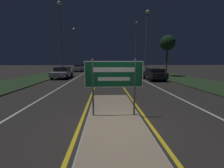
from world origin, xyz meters
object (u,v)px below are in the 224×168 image
Objects in this scene: streetlight_left_far at (74,45)px; car_receding_0 at (154,74)px; car_approaching_2 at (85,66)px; warning_sign at (166,66)px; highway_sign at (114,76)px; streetlight_right_near at (147,34)px; car_receding_1 at (124,70)px; streetlight_left_near at (61,28)px; car_approaching_1 at (78,68)px; car_approaching_0 at (62,72)px; streetlight_right_far at (136,43)px.

streetlight_left_far reaches higher than car_receding_0.
warning_sign is at bearing -52.93° from car_approaching_2.
car_receding_0 is 7.40m from warning_sign.
streetlight_right_near reaches higher than highway_sign.
car_receding_0 is 8.04m from car_receding_1.
car_approaching_2 is at bearing 88.23° from streetlight_left_near.
warning_sign reaches higher than car_receding_0.
streetlight_left_near is at bearing 111.25° from highway_sign.
streetlight_right_near reaches higher than car_approaching_1.
car_approaching_2 is 2.10× the size of warning_sign.
streetlight_right_near is at bearing 15.17° from car_approaching_0.
car_approaching_0 is at bearing 167.09° from car_receding_0.
highway_sign reaches higher than car_receding_1.
highway_sign is at bearing -117.98° from warning_sign.
streetlight_left_far is at bearing 128.62° from car_receding_0.
streetlight_right_near is 8.19m from car_receding_0.
warning_sign is at bearing -11.57° from car_receding_1.
car_approaching_1 reaches higher than car_receding_0.
car_approaching_0 is 24.15m from car_approaching_2.
car_receding_1 is at bearing -65.23° from car_approaching_2.
streetlight_right_far reaches higher than highway_sign.
car_approaching_1 is (-12.64, -0.63, -5.46)m from streetlight_right_far.
car_approaching_1 is at bearing 138.42° from car_receding_1.
streetlight_left_far is 2.07× the size of car_receding_1.
car_receding_1 reaches higher than car_approaching_0.
streetlight_left_near is 11.52m from car_receding_1.
streetlight_right_far is at bearing -40.27° from car_approaching_2.
warning_sign is at bearing 5.20° from streetlight_right_near.
warning_sign reaches higher than car_approaching_1.
highway_sign is at bearing -103.34° from streetlight_right_far.
car_receding_1 is 6.85m from warning_sign.
streetlight_right_near is at bearing -59.82° from car_approaching_2.
car_receding_0 is (12.23, -5.50, -6.18)m from streetlight_left_near.
car_receding_1 is 21.16m from car_approaching_2.
highway_sign is at bearing -109.17° from streetlight_right_near.
streetlight_right_near is 2.11× the size of car_approaching_2.
car_approaching_2 is at bearing 114.77° from car_receding_1.
warning_sign is (15.54, -20.58, 0.66)m from car_approaching_2.
highway_sign is 28.10m from streetlight_left_far.
streetlight_left_near reaches higher than streetlight_left_far.
highway_sign is 0.21× the size of streetlight_left_near.
streetlight_right_far is at bearing 76.66° from highway_sign.
car_receding_0 is at bearing 64.67° from highway_sign.
warning_sign is (16.20, -9.10, -4.17)m from streetlight_left_far.
streetlight_left_near is at bearing -91.77° from car_approaching_2.
car_receding_0 is (-0.58, -5.90, -5.65)m from streetlight_right_near.
car_receding_0 is at bearing -93.74° from streetlight_right_far.
car_receding_1 is (-3.76, -8.52, -5.43)m from streetlight_right_far.
car_receding_0 is 1.89× the size of warning_sign.
highway_sign is 1.03× the size of warning_sign.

